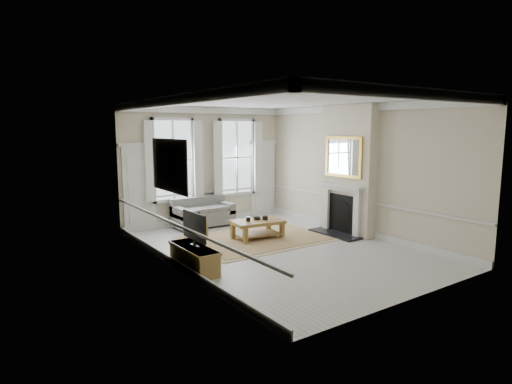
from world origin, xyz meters
TOP-DOWN VIEW (x-y plane):
  - floor at (0.00, 0.00)m, footprint 7.20×7.20m
  - ceiling at (0.00, 0.00)m, footprint 7.20×7.20m
  - back_wall at (0.00, 3.60)m, footprint 5.20×0.00m
  - left_wall at (-2.60, 0.00)m, footprint 0.00×7.20m
  - right_wall at (2.60, 0.00)m, footprint 0.00×7.20m
  - window_left at (-1.05, 3.55)m, footprint 1.26×0.20m
  - window_right at (1.05, 3.55)m, footprint 1.26×0.20m
  - door_left at (-2.05, 3.56)m, footprint 0.90×0.08m
  - door_right at (2.05, 3.56)m, footprint 0.90×0.08m
  - painting at (-2.56, 0.30)m, footprint 0.05×1.66m
  - chimney_breast at (2.43, 0.20)m, footprint 0.35×1.70m
  - hearth at (2.00, 0.20)m, footprint 0.55×1.50m
  - fireplace at (2.20, 0.20)m, footprint 0.21×1.45m
  - mirror at (2.21, 0.20)m, footprint 0.06×1.26m
  - sofa at (-0.40, 3.11)m, footprint 1.70×0.82m
  - side_table at (-1.20, 1.89)m, footprint 0.61×0.61m
  - rug at (0.09, 1.03)m, footprint 3.50×2.60m
  - coffee_table at (0.09, 1.03)m, footprint 1.37×0.91m
  - ceramic_pot_a at (-0.16, 1.08)m, footprint 0.12×0.12m
  - ceramic_pot_b at (0.29, 0.98)m, footprint 0.14×0.14m
  - bowl at (0.14, 1.13)m, footprint 0.29×0.29m
  - tv_stand at (-2.34, -0.27)m, footprint 0.44×1.36m
  - tv at (-2.32, -0.27)m, footprint 0.08×0.90m

SIDE VIEW (x-z plane):
  - floor at x=0.00m, z-range 0.00..0.00m
  - rug at x=0.09m, z-range 0.00..0.02m
  - hearth at x=2.00m, z-range 0.00..0.05m
  - tv_stand at x=-2.34m, z-range 0.00..0.49m
  - sofa at x=-0.40m, z-range -0.06..0.76m
  - coffee_table at x=0.09m, z-range 0.16..0.64m
  - side_table at x=-1.20m, z-range 0.17..0.74m
  - bowl at x=0.14m, z-range 0.48..0.53m
  - ceramic_pot_b at x=0.29m, z-range 0.48..0.58m
  - ceramic_pot_a at x=-0.16m, z-range 0.48..0.59m
  - fireplace at x=2.20m, z-range 0.07..1.40m
  - tv at x=-2.32m, z-range 0.54..1.22m
  - door_left at x=-2.05m, z-range 0.00..2.30m
  - door_right at x=2.05m, z-range 0.00..2.30m
  - back_wall at x=0.00m, z-range -0.90..4.30m
  - left_wall at x=-2.60m, z-range -1.90..5.30m
  - right_wall at x=2.60m, z-range -1.90..5.30m
  - chimney_breast at x=2.43m, z-range 0.01..3.39m
  - window_left at x=-1.05m, z-range 0.80..3.00m
  - window_right at x=1.05m, z-range 0.80..3.00m
  - painting at x=-2.56m, z-range 1.52..2.58m
  - mirror at x=2.21m, z-range 1.52..2.58m
  - ceiling at x=0.00m, z-range 3.40..3.40m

